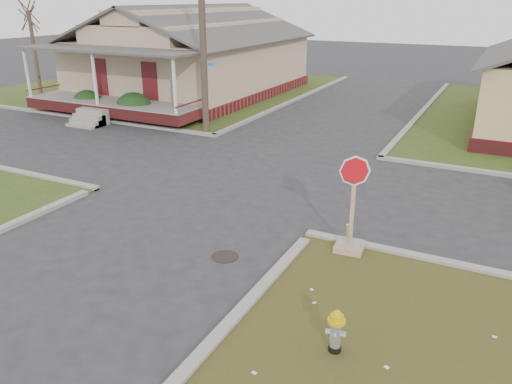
% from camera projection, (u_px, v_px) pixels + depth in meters
% --- Properties ---
extents(ground, '(120.00, 120.00, 0.00)m').
position_uv_depth(ground, '(161.00, 230.00, 12.91)').
color(ground, '#2A2A2C').
rests_on(ground, ground).
extents(verge_far_left, '(19.00, 19.00, 0.05)m').
position_uv_depth(verge_far_left, '(167.00, 87.00, 33.33)').
color(verge_far_left, '#314619').
rests_on(verge_far_left, ground).
extents(curbs, '(80.00, 40.00, 0.12)m').
position_uv_depth(curbs, '(250.00, 173.00, 17.07)').
color(curbs, gray).
rests_on(curbs, ground).
extents(manhole, '(0.64, 0.64, 0.01)m').
position_uv_depth(manhole, '(225.00, 256.00, 11.57)').
color(manhole, black).
rests_on(manhole, ground).
extents(corner_house, '(10.10, 15.50, 5.30)m').
position_uv_depth(corner_house, '(192.00, 57.00, 30.16)').
color(corner_house, maroon).
rests_on(corner_house, ground).
extents(utility_pole, '(1.80, 0.28, 9.00)m').
position_uv_depth(utility_pole, '(202.00, 23.00, 20.38)').
color(utility_pole, '#443327').
rests_on(utility_pole, ground).
extents(tree_far_left, '(0.22, 0.22, 4.90)m').
position_uv_depth(tree_far_left, '(35.00, 54.00, 29.54)').
color(tree_far_left, '#443327').
rests_on(tree_far_left, verge_far_left).
extents(fire_hydrant, '(0.30, 0.30, 0.80)m').
position_uv_depth(fire_hydrant, '(336.00, 329.00, 8.26)').
color(fire_hydrant, black).
rests_on(fire_hydrant, ground).
extents(stop_sign, '(0.66, 0.65, 2.33)m').
position_uv_depth(stop_sign, '(351.00, 231.00, 11.60)').
color(stop_sign, tan).
rests_on(stop_sign, ground).
extents(hedge_left, '(1.50, 1.23, 1.15)m').
position_uv_depth(hedge_left, '(88.00, 102.00, 25.59)').
color(hedge_left, '#1C3D16').
rests_on(hedge_left, verge_far_left).
extents(hedge_right, '(1.63, 1.33, 1.24)m').
position_uv_depth(hedge_right, '(134.00, 107.00, 24.13)').
color(hedge_right, '#1C3D16').
rests_on(hedge_right, verge_far_left).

